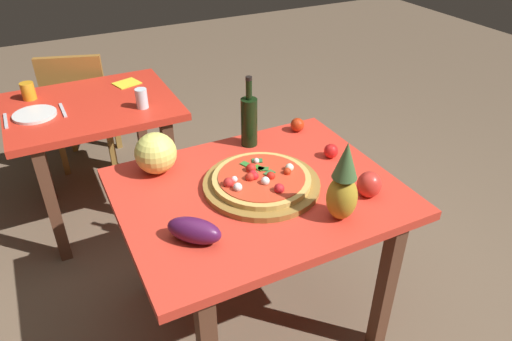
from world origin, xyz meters
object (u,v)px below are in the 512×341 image
object	(u,v)px
pizza_board	(262,184)
napkin_folded	(127,83)
fork_utensil	(6,121)
bell_pepper	(369,185)
dinner_plate	(35,115)
drinking_glass_water	(142,98)
pineapple_left	(343,186)
pizza	(261,179)
tomato_by_bottle	(297,125)
dining_chair	(81,104)
wine_bottle	(249,120)
melon	(156,153)
background_table	(94,123)
drinking_glass_juice	(28,91)
eggplant	(194,230)
tomato_beside_pepper	(331,151)
display_table	(258,207)
knife_utensil	(63,110)

from	to	relation	value
pizza_board	napkin_folded	world-z (taller)	pizza_board
pizza_board	fork_utensil	bearing A→B (deg)	128.99
bell_pepper	pizza_board	bearing A→B (deg)	145.87
dinner_plate	drinking_glass_water	bearing A→B (deg)	-15.98
dinner_plate	fork_utensil	distance (m)	0.14
pineapple_left	drinking_glass_water	bearing A→B (deg)	107.41
pizza	tomato_by_bottle	xyz separation A→B (m)	(0.38, 0.35, -0.01)
dining_chair	wine_bottle	distance (m)	1.57
melon	drinking_glass_water	xyz separation A→B (m)	(0.11, 0.65, -0.03)
bell_pepper	background_table	bearing A→B (deg)	120.77
dining_chair	drinking_glass_juice	distance (m)	0.57
wine_bottle	eggplant	size ratio (longest dim) A/B	1.68
tomato_beside_pepper	drinking_glass_juice	size ratio (longest dim) A/B	0.67
dining_chair	dinner_plate	world-z (taller)	dining_chair
display_table	pizza	distance (m)	0.14
wine_bottle	pineapple_left	distance (m)	0.65
display_table	eggplant	bearing A→B (deg)	-151.91
pizza	knife_utensil	size ratio (longest dim) A/B	2.23
background_table	tomato_by_bottle	world-z (taller)	tomato_by_bottle
wine_bottle	pineapple_left	bearing A→B (deg)	-84.85
pineapple_left	tomato_beside_pepper	xyz separation A→B (m)	(0.22, 0.38, -0.11)
pizza	fork_utensil	world-z (taller)	pizza
pineapple_left	tomato_by_bottle	distance (m)	0.70
drinking_glass_juice	napkin_folded	world-z (taller)	drinking_glass_juice
tomato_by_bottle	knife_utensil	bearing A→B (deg)	142.77
background_table	tomato_beside_pepper	bearing A→B (deg)	-51.52
bell_pepper	tomato_beside_pepper	size ratio (longest dim) A/B	1.66
wine_bottle	eggplant	distance (m)	0.71
pizza	drinking_glass_water	world-z (taller)	drinking_glass_water
melon	pizza	bearing A→B (deg)	-42.16
wine_bottle	tomato_by_bottle	distance (m)	0.28
dinner_plate	napkin_folded	size ratio (longest dim) A/B	1.57
wine_bottle	napkin_folded	bearing A→B (deg)	108.64
pineapple_left	pizza	bearing A→B (deg)	119.37
pineapple_left	drinking_glass_water	distance (m)	1.33
display_table	dinner_plate	distance (m)	1.35
bell_pepper	fork_utensil	xyz separation A→B (m)	(-1.25, 1.35, -0.04)
dinner_plate	background_table	bearing A→B (deg)	6.57
eggplant	knife_utensil	size ratio (longest dim) A/B	1.11
tomato_by_bottle	fork_utensil	size ratio (longest dim) A/B	0.38
wine_bottle	pizza	bearing A→B (deg)	-108.46
drinking_glass_juice	knife_utensil	world-z (taller)	drinking_glass_juice
display_table	melon	distance (m)	0.49
display_table	drinking_glass_juice	bearing A→B (deg)	118.66
melon	tomato_beside_pepper	world-z (taller)	melon
dining_chair	tomato_by_bottle	xyz separation A→B (m)	(0.85, -1.39, 0.29)
pizza	tomato_beside_pepper	xyz separation A→B (m)	(0.39, 0.07, -0.01)
napkin_folded	bell_pepper	bearing A→B (deg)	-69.85
melon	display_table	bearing A→B (deg)	-44.11
dining_chair	bell_pepper	world-z (taller)	dining_chair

